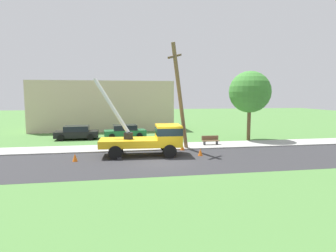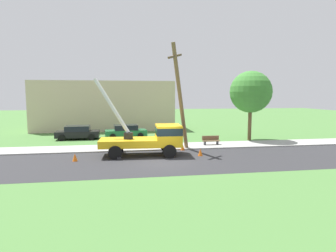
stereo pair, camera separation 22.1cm
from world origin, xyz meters
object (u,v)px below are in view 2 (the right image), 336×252
leaning_utility_pole (180,96)px  traffic_cone_ahead (200,152)px  traffic_cone_behind (75,157)px  utility_truck (152,137)px  parked_sedan_green (126,131)px  traffic_cone_curbside (183,147)px  roadside_tree_near (251,92)px  park_bench (211,141)px  parked_sedan_black (78,132)px

leaning_utility_pole → traffic_cone_ahead: size_ratio=15.74×
traffic_cone_ahead → traffic_cone_behind: size_ratio=1.00×
utility_truck → parked_sedan_green: bearing=101.3°
traffic_cone_behind → traffic_cone_curbside: size_ratio=1.00×
utility_truck → traffic_cone_ahead: 3.93m
parked_sedan_green → leaning_utility_pole: bearing=-60.7°
traffic_cone_curbside → roadside_tree_near: (7.92, 4.13, 4.65)m
parked_sedan_green → park_bench: bearing=-37.9°
parked_sedan_black → parked_sedan_green: 5.00m
traffic_cone_curbside → parked_sedan_green: 8.99m
leaning_utility_pole → traffic_cone_ahead: 4.97m
utility_truck → traffic_cone_ahead: utility_truck is taller
traffic_cone_behind → roadside_tree_near: 18.25m
utility_truck → traffic_cone_ahead: (3.65, -0.90, -1.13)m
traffic_cone_curbside → parked_sedan_green: size_ratio=0.12×
traffic_cone_ahead → parked_sedan_green: bearing=118.5°
traffic_cone_ahead → parked_sedan_black: parked_sedan_black is taller
park_bench → roadside_tree_near: 7.04m
traffic_cone_behind → traffic_cone_curbside: bearing=18.2°
traffic_cone_behind → traffic_cone_curbside: same height
utility_truck → parked_sedan_black: 11.45m
roadside_tree_near → traffic_cone_ahead: bearing=-137.1°
utility_truck → leaning_utility_pole: size_ratio=0.77×
utility_truck → traffic_cone_behind: utility_truck is taller
traffic_cone_behind → traffic_cone_ahead: bearing=2.0°
parked_sedan_black → parked_sedan_green: size_ratio=0.97×
traffic_cone_ahead → park_bench: bearing=62.4°
leaning_utility_pole → traffic_cone_ahead: leaning_utility_pole is taller
traffic_cone_ahead → roadside_tree_near: roadside_tree_near is taller
utility_truck → parked_sedan_green: size_ratio=1.48×
utility_truck → traffic_cone_curbside: size_ratio=12.06×
traffic_cone_ahead → parked_sedan_black: (-10.50, 10.04, 0.43)m
traffic_cone_ahead → roadside_tree_near: (7.05, 6.55, 4.65)m
parked_sedan_green → traffic_cone_ahead: bearing=-61.5°
utility_truck → roadside_tree_near: roadside_tree_near is taller
traffic_cone_behind → parked_sedan_green: (3.71, 10.43, 0.43)m
leaning_utility_pole → traffic_cone_curbside: size_ratio=15.74×
traffic_cone_ahead → traffic_cone_behind: 9.21m
traffic_cone_ahead → utility_truck: bearing=166.2°
leaning_utility_pole → traffic_cone_ahead: (1.13, -2.32, -4.25)m
traffic_cone_behind → parked_sedan_black: (-1.30, 10.36, 0.43)m
utility_truck → leaning_utility_pole: (2.52, 1.42, 3.12)m
parked_sedan_black → leaning_utility_pole: bearing=-39.5°
park_bench → roadside_tree_near: bearing=26.2°
leaning_utility_pole → roadside_tree_near: size_ratio=1.25×
parked_sedan_green → roadside_tree_near: bearing=-15.9°
utility_truck → traffic_cone_behind: (-5.56, -1.22, -1.13)m
utility_truck → roadside_tree_near: size_ratio=0.96×
traffic_cone_curbside → parked_sedan_green: bearing=121.0°
traffic_cone_curbside → utility_truck: bearing=-151.3°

